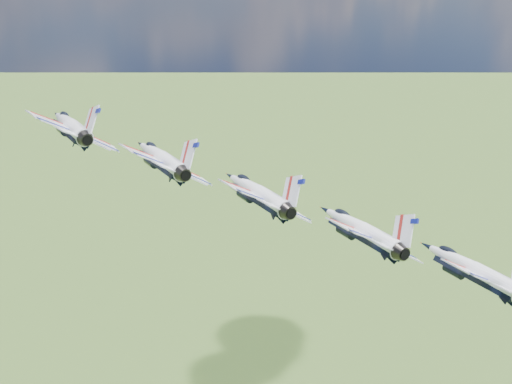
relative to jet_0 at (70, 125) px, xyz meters
name	(u,v)px	position (x,y,z in m)	size (l,w,h in m)	color
jet_0	(70,125)	(0.00, 0.00, 0.00)	(11.13, 16.48, 4.92)	silver
jet_1	(160,158)	(8.82, -8.58, -2.99)	(11.13, 16.48, 4.92)	white
jet_2	(256,192)	(17.63, -17.16, -5.98)	(11.13, 16.48, 4.92)	white
jet_3	(359,229)	(26.45, -25.75, -8.97)	(11.13, 16.48, 4.92)	white
jet_4	(469,268)	(35.27, -34.33, -11.96)	(11.13, 16.48, 4.92)	silver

